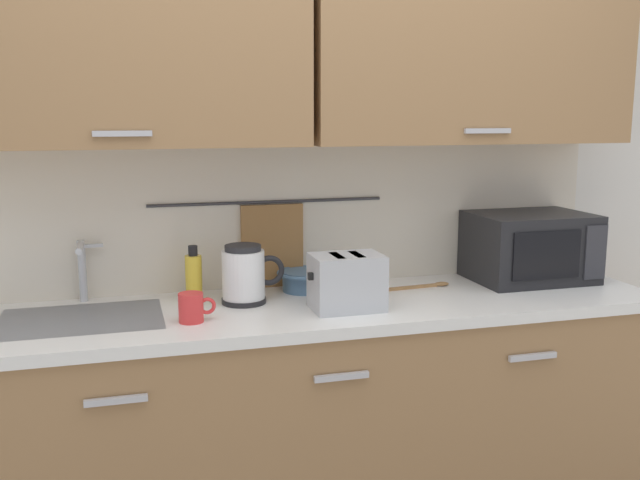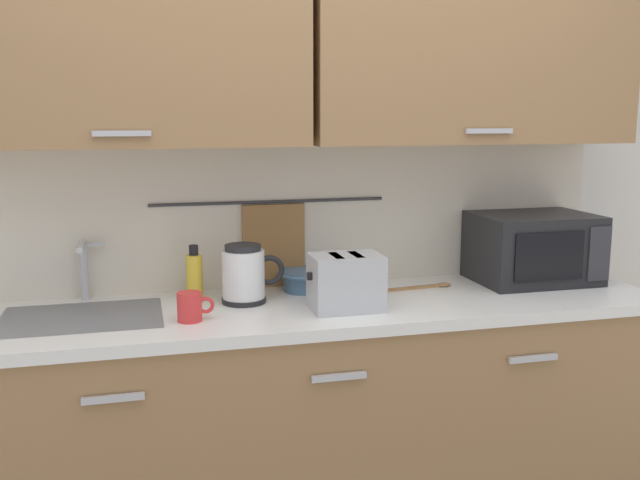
# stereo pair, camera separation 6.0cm
# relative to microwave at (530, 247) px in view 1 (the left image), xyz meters

# --- Properties ---
(counter_unit) EXTENTS (2.53, 0.64, 0.90)m
(counter_unit) POSITION_rel_microwave_xyz_m (-0.93, -0.11, -0.58)
(counter_unit) COLOR #997047
(counter_unit) RESTS_ON ground
(back_wall_assembly) EXTENTS (3.70, 0.41, 2.50)m
(back_wall_assembly) POSITION_rel_microwave_xyz_m (-0.92, 0.12, 0.49)
(back_wall_assembly) COLOR silver
(back_wall_assembly) RESTS_ON ground
(sink_faucet) EXTENTS (0.09, 0.17, 0.22)m
(sink_faucet) POSITION_rel_microwave_xyz_m (-1.71, 0.12, 0.01)
(sink_faucet) COLOR #B2B5BA
(sink_faucet) RESTS_ON counter_unit
(microwave) EXTENTS (0.46, 0.35, 0.27)m
(microwave) POSITION_rel_microwave_xyz_m (0.00, 0.00, 0.00)
(microwave) COLOR black
(microwave) RESTS_ON counter_unit
(electric_kettle) EXTENTS (0.23, 0.16, 0.21)m
(electric_kettle) POSITION_rel_microwave_xyz_m (-1.16, -0.04, -0.03)
(electric_kettle) COLOR black
(electric_kettle) RESTS_ON counter_unit
(dish_soap_bottle) EXTENTS (0.06, 0.06, 0.20)m
(dish_soap_bottle) POSITION_rel_microwave_xyz_m (-1.33, 0.06, -0.05)
(dish_soap_bottle) COLOR yellow
(dish_soap_bottle) RESTS_ON counter_unit
(mug_near_sink) EXTENTS (0.12, 0.08, 0.09)m
(mug_near_sink) POSITION_rel_microwave_xyz_m (-1.37, -0.22, -0.09)
(mug_near_sink) COLOR red
(mug_near_sink) RESTS_ON counter_unit
(mixing_bowl) EXTENTS (0.21, 0.21, 0.08)m
(mixing_bowl) POSITION_rel_microwave_xyz_m (-0.91, 0.07, -0.09)
(mixing_bowl) COLOR #4C7093
(mixing_bowl) RESTS_ON counter_unit
(toaster) EXTENTS (0.26, 0.17, 0.19)m
(toaster) POSITION_rel_microwave_xyz_m (-0.84, -0.21, -0.04)
(toaster) COLOR #B7BABF
(toaster) RESTS_ON counter_unit
(wooden_spoon) EXTENTS (0.28, 0.05, 0.01)m
(wooden_spoon) POSITION_rel_microwave_xyz_m (-0.45, -0.00, -0.13)
(wooden_spoon) COLOR #9E7042
(wooden_spoon) RESTS_ON counter_unit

